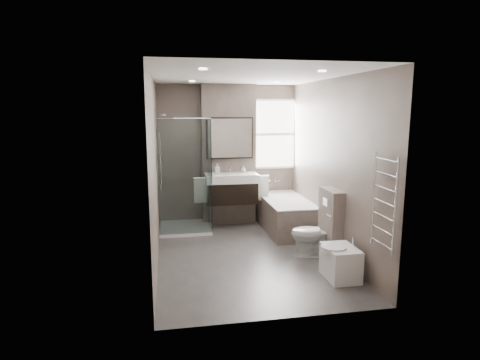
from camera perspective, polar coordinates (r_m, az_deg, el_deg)
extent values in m
cube|color=#484442|center=(6.12, 0.94, -10.76)|extent=(2.65, 3.85, 0.05)
cube|color=silver|center=(5.74, 1.02, 14.80)|extent=(2.65, 3.85, 0.05)
cube|color=#6B5D53|center=(7.67, -1.82, 3.68)|extent=(2.65, 0.05, 2.60)
cube|color=#6B5D53|center=(3.94, 6.42, -2.46)|extent=(2.65, 0.05, 2.60)
cube|color=#6B5D53|center=(5.68, -12.25, 1.22)|extent=(0.05, 3.85, 2.60)
cube|color=#6B5D53|center=(6.18, 13.14, 1.88)|extent=(0.05, 3.85, 2.60)
cube|color=#665950|center=(7.52, -1.65, 3.56)|extent=(1.00, 0.25, 2.60)
cube|color=black|center=(7.28, -1.21, -1.76)|extent=(0.90, 0.45, 0.38)
cube|color=white|center=(7.23, -1.22, 0.30)|extent=(0.95, 0.47, 0.15)
cylinder|color=silver|center=(7.37, -1.43, 1.55)|extent=(0.03, 0.03, 0.12)
cylinder|color=silver|center=(7.31, -1.36, 1.91)|extent=(0.02, 0.12, 0.02)
cube|color=black|center=(7.33, -1.48, 5.99)|extent=(0.86, 0.06, 0.76)
cube|color=white|center=(7.30, -1.43, 5.96)|extent=(0.80, 0.02, 0.70)
cube|color=silver|center=(7.18, -5.61, -1.48)|extent=(0.24, 0.06, 0.44)
cube|color=silver|center=(7.35, 3.13, -1.17)|extent=(0.24, 0.06, 0.44)
cube|color=white|center=(7.38, -7.80, -6.74)|extent=(0.90, 0.90, 0.06)
cube|color=white|center=(6.72, -7.84, 0.36)|extent=(0.88, 0.01, 1.94)
cube|color=white|center=(7.18, -4.45, 1.06)|extent=(0.01, 0.88, 1.94)
cylinder|color=silver|center=(7.12, -11.26, 2.60)|extent=(0.02, 0.02, 1.00)
cube|color=#665950|center=(7.26, 6.46, -4.98)|extent=(0.75, 1.60, 0.55)
cube|color=white|center=(7.19, 6.51, -2.82)|extent=(0.75, 1.60, 0.03)
cube|color=white|center=(7.21, 6.50, -3.33)|extent=(0.61, 1.42, 0.12)
cube|color=white|center=(7.77, 4.84, 6.52)|extent=(0.98, 0.04, 1.33)
cube|color=white|center=(7.75, 4.89, 6.50)|extent=(0.90, 0.01, 1.25)
cube|color=white|center=(7.74, 4.90, 6.50)|extent=(0.90, 0.01, 0.05)
imported|color=white|center=(6.05, 10.52, -7.50)|extent=(0.74, 0.52, 0.69)
cube|color=#665950|center=(6.07, 12.77, -5.97)|extent=(0.18, 0.55, 1.00)
cube|color=silver|center=(5.96, 12.04, -3.07)|extent=(0.01, 0.16, 0.11)
cube|color=white|center=(5.40, 14.10, -11.35)|extent=(0.38, 0.52, 0.42)
cylinder|color=white|center=(5.29, 13.15, -9.42)|extent=(0.31, 0.31, 0.05)
cylinder|color=silver|center=(5.37, 15.81, -8.35)|extent=(0.02, 0.02, 0.10)
cylinder|color=silver|center=(4.58, 21.23, -3.65)|extent=(0.03, 0.03, 1.10)
cylinder|color=silver|center=(4.96, 18.49, -2.45)|extent=(0.03, 0.03, 1.10)
cube|color=silver|center=(4.77, 19.80, -3.03)|extent=(0.02, 0.46, 1.00)
imported|color=white|center=(7.23, -3.25, 1.63)|extent=(0.08, 0.08, 0.19)
imported|color=white|center=(7.37, 0.50, 1.54)|extent=(0.09, 0.09, 0.12)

